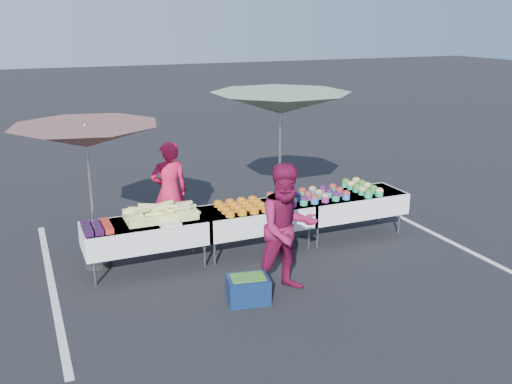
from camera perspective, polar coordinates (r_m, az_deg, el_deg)
name	(u,v)px	position (r m, az deg, el deg)	size (l,w,h in m)	color
ground	(256,250)	(9.44, 0.00, -5.82)	(80.00, 80.00, 0.00)	black
stripe_left	(52,284)	(8.80, -19.77, -8.63)	(0.10, 5.00, 0.00)	silver
stripe_right	(414,224)	(11.01, 15.52, -3.07)	(0.10, 5.00, 0.00)	silver
table_left	(146,232)	(8.72, -10.96, -3.97)	(1.86, 0.81, 0.75)	white
table_center	(256,217)	(9.23, 0.00, -2.48)	(1.86, 0.81, 0.75)	white
table_right	(351,203)	(10.04, 9.49, -1.10)	(1.86, 0.81, 0.75)	white
berry_punnets	(97,227)	(8.49, -15.63, -3.40)	(0.40, 0.54, 0.08)	black
corn_pile	(161,213)	(8.73, -9.50, -2.08)	(1.16, 0.57, 0.26)	#D4D46C
plastic_bags	(170,224)	(8.44, -8.60, -3.17)	(0.30, 0.25, 0.05)	white
carrot_bowls	(242,206)	(9.06, -1.43, -1.41)	(0.75, 0.69, 0.11)	orange
potato_cups	(308,195)	(9.55, 5.25, -0.32)	(1.34, 0.58, 0.16)	#2A80C8
bean_baskets	(362,187)	(10.17, 10.55, 0.49)	(0.36, 0.86, 0.15)	#28A16D
vendor	(170,191)	(9.74, -8.63, 0.08)	(0.63, 0.41, 1.72)	#C71640
customer	(287,229)	(7.76, 3.14, -3.71)	(0.89, 0.69, 1.83)	maroon
umbrella_left	(86,137)	(8.61, -16.64, 5.27)	(2.54, 2.54, 2.22)	black
umbrella_right	(281,104)	(9.86, 2.47, 8.78)	(3.21, 3.21, 2.49)	black
storage_bin	(248,289)	(7.74, -0.80, -9.65)	(0.61, 0.49, 0.36)	#0E2248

